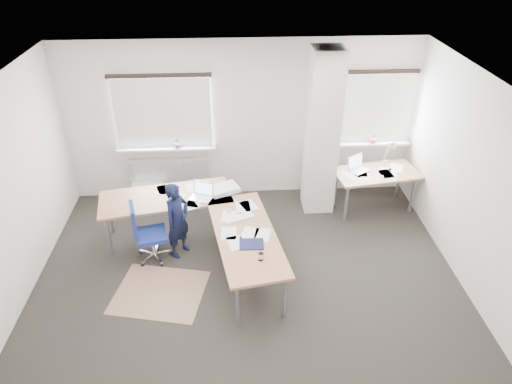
{
  "coord_description": "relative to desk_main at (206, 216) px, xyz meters",
  "views": [
    {
      "loc": [
        -0.16,
        -4.75,
        4.51
      ],
      "look_at": [
        0.16,
        0.9,
        0.97
      ],
      "focal_mm": 32.0,
      "sensor_mm": 36.0,
      "label": 1
    }
  ],
  "objects": [
    {
      "name": "person",
      "position": [
        -0.43,
        0.03,
        -0.09
      ],
      "size": [
        0.49,
        0.53,
        1.21
      ],
      "primitive_type": "imported",
      "rotation": [
        0.0,
        0.0,
        0.95
      ],
      "color": "black",
      "rests_on": "ground"
    },
    {
      "name": "desk_main",
      "position": [
        0.0,
        0.0,
        0.0
      ],
      "size": [
        2.82,
        2.63,
        0.96
      ],
      "rotation": [
        0.0,
        0.0,
        0.17
      ],
      "color": "#91613E",
      "rests_on": "ground"
    },
    {
      "name": "ground",
      "position": [
        0.57,
        -0.74,
        -0.69
      ],
      "size": [
        6.0,
        6.0,
        0.0
      ],
      "primitive_type": "plane",
      "color": "#292421",
      "rests_on": "ground"
    },
    {
      "name": "white_crate",
      "position": [
        -1.11,
        1.51,
        -0.53
      ],
      "size": [
        0.59,
        0.44,
        0.33
      ],
      "primitive_type": "cube",
      "rotation": [
        0.0,
        0.0,
        0.09
      ],
      "color": "white",
      "rests_on": "ground"
    },
    {
      "name": "room_shell",
      "position": [
        0.75,
        -0.29,
        1.05
      ],
      "size": [
        6.04,
        5.04,
        2.82
      ],
      "color": "beige",
      "rests_on": "ground"
    },
    {
      "name": "desk_side",
      "position": [
        2.82,
        1.07,
        -0.01
      ],
      "size": [
        1.49,
        0.91,
        1.22
      ],
      "rotation": [
        0.0,
        0.0,
        0.16
      ],
      "color": "#91613E",
      "rests_on": "ground"
    },
    {
      "name": "floor_mat",
      "position": [
        -0.65,
        -0.82,
        -0.69
      ],
      "size": [
        1.38,
        1.23,
        0.01
      ],
      "primitive_type": "cube",
      "rotation": [
        0.0,
        0.0,
        -0.21
      ],
      "color": "#967252",
      "rests_on": "ground"
    },
    {
      "name": "task_chair",
      "position": [
        -0.85,
        -0.09,
        -0.42
      ],
      "size": [
        0.55,
        0.53,
        0.98
      ],
      "rotation": [
        0.0,
        0.0,
        0.24
      ],
      "color": "navy",
      "rests_on": "ground"
    }
  ]
}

